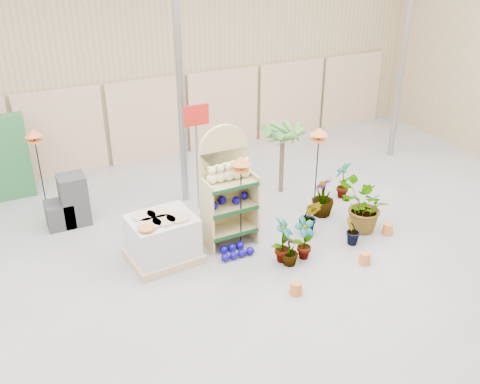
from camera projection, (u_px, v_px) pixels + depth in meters
name	position (u px, v px, depth m)	size (l,w,h in m)	color
room	(239.00, 141.00, 8.25)	(15.20, 12.10, 4.70)	gray
display_shelf	(226.00, 190.00, 9.44)	(0.93, 0.60, 2.20)	tan
teddy_bears	(230.00, 172.00, 9.19)	(0.82, 0.23, 0.36)	#F7E8AC
gazing_balls_shelf	(229.00, 200.00, 9.40)	(0.81, 0.28, 0.15)	#0F0688
gazing_balls_floor	(235.00, 251.00, 9.37)	(0.63, 0.39, 0.15)	#0F0688
pallet_stack	(163.00, 239.00, 9.10)	(1.25, 1.08, 0.87)	tan
charcoal_planters	(69.00, 204.00, 10.21)	(0.80, 0.50, 1.00)	#2C2C2D
offer_sign	(197.00, 136.00, 10.24)	(0.50, 0.08, 2.20)	gray
bird_table_front	(241.00, 164.00, 8.90)	(0.34, 0.34, 1.78)	black
bird_table_right	(319.00, 135.00, 9.88)	(0.34, 0.34, 1.87)	black
bird_table_back	(34.00, 135.00, 10.22)	(0.34, 0.34, 1.72)	black
palm	(283.00, 132.00, 11.05)	(0.70, 0.70, 1.61)	brown
potted_plant_0	(283.00, 240.00, 9.04)	(0.45, 0.31, 0.86)	#448034
potted_plant_1	(310.00, 217.00, 9.87)	(0.41, 0.33, 0.74)	#448034
potted_plant_3	(323.00, 197.00, 10.53)	(0.45, 0.45, 0.81)	#448034
potted_plant_4	(343.00, 180.00, 11.23)	(0.43, 0.29, 0.81)	#448034
potted_plant_5	(247.00, 204.00, 10.39)	(0.37, 0.30, 0.67)	#448034
potted_plant_7	(290.00, 251.00, 9.04)	(0.30, 0.30, 0.53)	#448034
potted_plant_8	(304.00, 238.00, 9.14)	(0.42, 0.29, 0.80)	#448034
potted_plant_9	(352.00, 231.00, 9.59)	(0.31, 0.25, 0.57)	#448034
potted_plant_10	(364.00, 207.00, 9.91)	(0.92, 0.80, 1.02)	#448034
potted_plant_11	(247.00, 202.00, 10.59)	(0.32, 0.32, 0.57)	#448034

